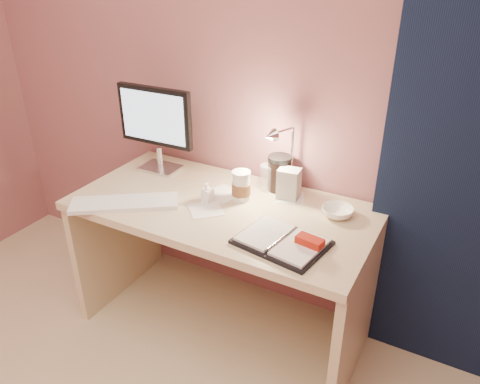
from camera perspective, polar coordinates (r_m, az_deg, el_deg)
The scene contains 15 objects.
room at distance 2.04m, azimuth 26.46°, elevation 6.11°, with size 3.50×3.50×3.50m.
desk at distance 2.34m, azimuth -1.19°, elevation -5.64°, with size 1.40×0.70×0.73m.
monitor at distance 2.45m, azimuth -10.16°, elevation 8.46°, with size 0.42×0.15×0.45m.
keyboard at distance 2.22m, azimuth -13.87°, elevation -1.32°, with size 0.49×0.14×0.02m, color white.
planner at distance 1.89m, azimuth 5.39°, elevation -6.00°, with size 0.38×0.31×0.05m.
paper_a at distance 2.13m, azimuth -4.18°, elevation -2.15°, with size 0.14×0.14×0.00m, color white.
paper_b at distance 2.26m, azimuth -2.03°, elevation -0.18°, with size 0.15×0.15×0.00m, color white.
paper_c at distance 2.24m, azimuth 6.17°, elevation -0.65°, with size 0.13×0.13×0.00m, color white.
coffee_cup at distance 2.18m, azimuth 0.14°, elevation 0.68°, with size 0.09×0.09×0.14m.
clear_cup at distance 2.27m, azimuth 3.38°, elevation 1.77°, with size 0.07×0.07×0.13m, color white.
bowl at distance 2.11m, azimuth 11.81°, elevation -2.40°, with size 0.14×0.14×0.04m, color white.
lotion_bottle at distance 2.17m, azimuth -4.00°, elevation -0.03°, with size 0.04×0.05×0.10m, color white.
dark_jar at distance 2.27m, azimuth 4.80°, elevation 2.10°, with size 0.11×0.11×0.16m, color black.
product_box at distance 2.20m, azimuth 5.96°, elevation 1.00°, with size 0.10×0.08×0.15m, color #AFAFAA.
desk_lamp at distance 2.16m, azimuth 6.45°, elevation 4.45°, with size 0.14×0.20×0.33m.
Camera 1 is at (0.97, -0.24, 1.78)m, focal length 35.00 mm.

